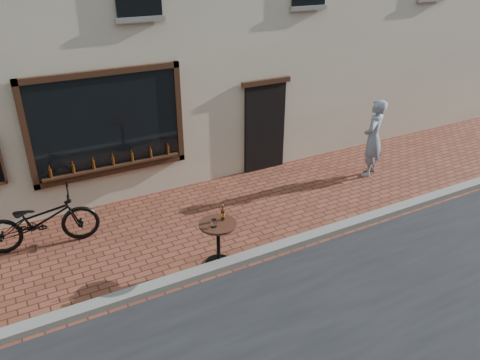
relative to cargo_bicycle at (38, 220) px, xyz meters
name	(u,v)px	position (x,y,z in m)	size (l,w,h in m)	color
ground	(271,260)	(3.60, -2.46, -0.56)	(90.00, 90.00, 0.00)	brown
kerb	(266,251)	(3.60, -2.26, -0.50)	(90.00, 0.25, 0.12)	slate
cargo_bicycle	(38,220)	(0.00, 0.00, 0.00)	(2.48, 1.00, 1.17)	black
bistro_table	(218,235)	(2.71, -2.11, 0.05)	(0.66, 0.66, 1.14)	black
pedestrian	(373,138)	(7.65, -0.54, 0.40)	(0.70, 0.46, 1.92)	gray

